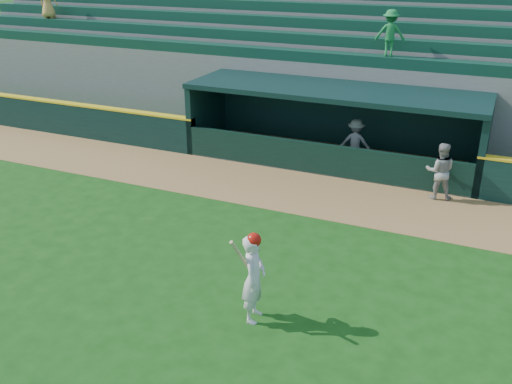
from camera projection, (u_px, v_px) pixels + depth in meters
ground at (226, 273)px, 12.37m from camera, size 120.00×120.00×0.00m
warning_track at (302, 192)px, 16.48m from camera, size 40.00×3.00×0.01m
field_wall_left at (20, 113)px, 22.20m from camera, size 15.50×0.30×1.20m
wall_stripe_left at (18, 97)px, 21.95m from camera, size 15.50×0.32×0.06m
dugout_player_front at (440, 171)px, 15.79m from camera, size 0.89×0.75×1.63m
dugout_player_inside at (355, 142)px, 18.31m from camera, size 1.03×0.65×1.52m
dugout at (336, 120)px, 18.56m from camera, size 9.40×2.80×2.46m
stands at (371, 64)px, 21.98m from camera, size 34.50×6.27×7.50m
batter_at_plate at (254, 277)px, 10.52m from camera, size 0.53×0.82×1.83m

